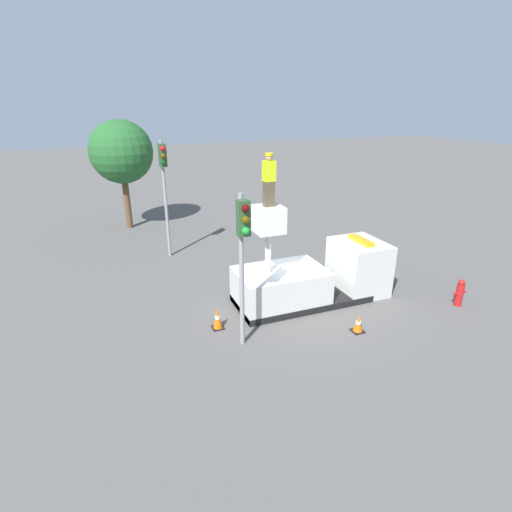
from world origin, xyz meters
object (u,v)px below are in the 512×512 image
(traffic_cone_curbside, at_px, (358,324))
(traffic_cone_rear, at_px, (218,319))
(worker, at_px, (269,180))
(traffic_light_across, at_px, (164,177))
(traffic_light_pole, at_px, (243,243))
(fire_hydrant, at_px, (460,293))
(bucket_truck, at_px, (313,278))
(tree_left_bg, at_px, (121,152))

(traffic_cone_curbside, bearing_deg, traffic_cone_rear, 155.94)
(worker, distance_m, traffic_light_across, 6.93)
(traffic_cone_rear, xyz_separation_m, traffic_cone_curbside, (4.23, -1.89, -0.07))
(traffic_light_pole, xyz_separation_m, traffic_light_across, (-0.76, 8.47, 0.50))
(traffic_light_pole, relative_size, fire_hydrant, 4.58)
(traffic_light_across, distance_m, traffic_cone_curbside, 10.74)
(worker, xyz_separation_m, traffic_cone_rear, (-2.11, -0.73, -4.33))
(bucket_truck, height_order, traffic_light_pole, traffic_light_pole)
(fire_hydrant, height_order, tree_left_bg, tree_left_bg)
(traffic_light_across, xyz_separation_m, tree_left_bg, (-1.40, 5.72, 0.52))
(traffic_light_pole, xyz_separation_m, traffic_cone_curbside, (3.76, -0.59, -3.09))
(traffic_light_across, relative_size, traffic_cone_rear, 7.28)
(traffic_light_pole, distance_m, tree_left_bg, 14.39)
(traffic_light_pole, xyz_separation_m, fire_hydrant, (8.28, -0.43, -2.88))
(traffic_light_across, distance_m, traffic_cone_rear, 8.00)
(traffic_cone_rear, height_order, traffic_cone_curbside, traffic_cone_rear)
(traffic_light_pole, height_order, traffic_cone_curbside, traffic_light_pole)
(tree_left_bg, bearing_deg, fire_hydrant, -54.48)
(fire_hydrant, xyz_separation_m, tree_left_bg, (-10.43, 14.62, 3.89))
(traffic_cone_rear, bearing_deg, bucket_truck, 10.42)
(worker, distance_m, traffic_light_pole, 2.91)
(traffic_light_pole, height_order, traffic_light_across, traffic_light_across)
(traffic_light_across, height_order, tree_left_bg, tree_left_bg)
(tree_left_bg, bearing_deg, worker, -72.69)
(traffic_cone_curbside, bearing_deg, worker, 129.02)
(bucket_truck, xyz_separation_m, traffic_cone_rear, (-3.96, -0.73, -0.50))
(bucket_truck, distance_m, traffic_light_pole, 4.76)
(traffic_light_across, bearing_deg, traffic_cone_curbside, -63.51)
(traffic_cone_rear, bearing_deg, traffic_light_pole, -70.16)
(traffic_light_across, bearing_deg, worker, -69.61)
(worker, relative_size, traffic_light_across, 0.32)
(traffic_cone_curbside, bearing_deg, traffic_light_pole, 171.03)
(traffic_cone_curbside, bearing_deg, traffic_light_across, 116.49)
(worker, bearing_deg, traffic_light_pole, -129.08)
(traffic_cone_rear, distance_m, traffic_cone_curbside, 4.63)
(worker, relative_size, traffic_light_pole, 0.37)
(traffic_cone_curbside, bearing_deg, tree_left_bg, 111.79)
(traffic_light_pole, bearing_deg, bucket_truck, 30.09)
(traffic_cone_rear, xyz_separation_m, tree_left_bg, (-1.69, 12.90, 4.04))
(traffic_light_pole, xyz_separation_m, tree_left_bg, (-2.15, 14.19, 1.01))
(traffic_cone_rear, bearing_deg, traffic_light_across, 92.31)
(bucket_truck, relative_size, traffic_light_across, 1.07)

